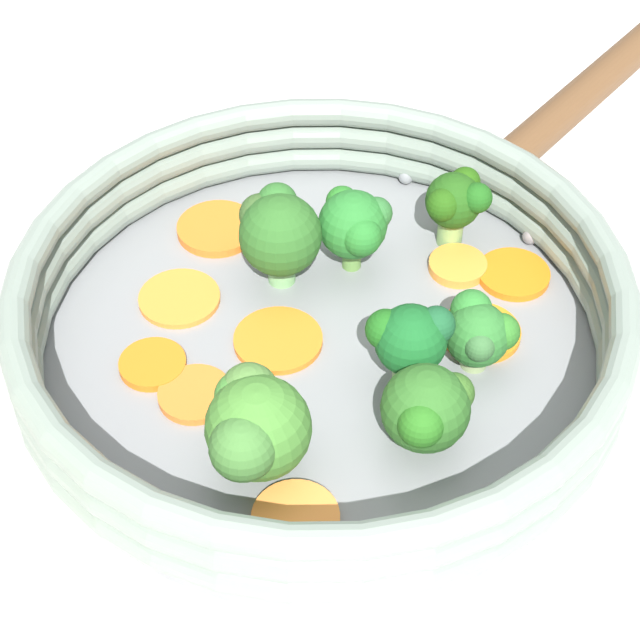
% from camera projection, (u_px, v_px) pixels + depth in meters
% --- Properties ---
extents(ground_plane, '(4.00, 4.00, 0.00)m').
position_uv_depth(ground_plane, '(320.00, 359.00, 0.55)').
color(ground_plane, silver).
extents(skillet, '(0.29, 0.29, 0.01)m').
position_uv_depth(skillet, '(320.00, 350.00, 0.54)').
color(skillet, gray).
rests_on(skillet, ground_plane).
extents(skillet_rim_wall, '(0.30, 0.30, 0.05)m').
position_uv_depth(skillet_rim_wall, '(320.00, 308.00, 0.52)').
color(skillet_rim_wall, gray).
rests_on(skillet_rim_wall, skillet).
extents(skillet_handle, '(0.06, 0.22, 0.02)m').
position_uv_depth(skillet_handle, '(576.00, 101.00, 0.67)').
color(skillet_handle, brown).
rests_on(skillet_handle, skillet).
extents(skillet_rivet_left, '(0.01, 0.01, 0.01)m').
position_uv_depth(skillet_rivet_left, '(530.00, 236.00, 0.59)').
color(skillet_rivet_left, gray).
rests_on(skillet_rivet_left, skillet).
extents(skillet_rivet_right, '(0.01, 0.01, 0.01)m').
position_uv_depth(skillet_rivet_right, '(406.00, 177.00, 0.63)').
color(skillet_rivet_right, gray).
rests_on(skillet_rivet_right, skillet).
extents(carrot_slice_0, '(0.06, 0.06, 0.00)m').
position_uv_depth(carrot_slice_0, '(179.00, 298.00, 0.56)').
color(carrot_slice_0, orange).
rests_on(carrot_slice_0, skillet).
extents(carrot_slice_1, '(0.05, 0.05, 0.00)m').
position_uv_depth(carrot_slice_1, '(514.00, 274.00, 0.57)').
color(carrot_slice_1, orange).
rests_on(carrot_slice_1, skillet).
extents(carrot_slice_2, '(0.04, 0.04, 0.01)m').
position_uv_depth(carrot_slice_2, '(458.00, 266.00, 0.57)').
color(carrot_slice_2, orange).
rests_on(carrot_slice_2, skillet).
extents(carrot_slice_3, '(0.05, 0.05, 0.00)m').
position_uv_depth(carrot_slice_3, '(480.00, 332.00, 0.54)').
color(carrot_slice_3, orange).
rests_on(carrot_slice_3, skillet).
extents(carrot_slice_4, '(0.05, 0.05, 0.00)m').
position_uv_depth(carrot_slice_4, '(195.00, 394.00, 0.51)').
color(carrot_slice_4, orange).
rests_on(carrot_slice_4, skillet).
extents(carrot_slice_5, '(0.06, 0.06, 0.00)m').
position_uv_depth(carrot_slice_5, '(217.00, 229.00, 0.60)').
color(carrot_slice_5, orange).
rests_on(carrot_slice_5, skillet).
extents(carrot_slice_6, '(0.05, 0.05, 0.01)m').
position_uv_depth(carrot_slice_6, '(296.00, 519.00, 0.46)').
color(carrot_slice_6, orange).
rests_on(carrot_slice_6, skillet).
extents(carrot_slice_7, '(0.04, 0.04, 0.00)m').
position_uv_depth(carrot_slice_7, '(153.00, 364.00, 0.52)').
color(carrot_slice_7, orange).
rests_on(carrot_slice_7, skillet).
extents(carrot_slice_8, '(0.06, 0.06, 0.00)m').
position_uv_depth(carrot_slice_8, '(278.00, 340.00, 0.54)').
color(carrot_slice_8, orange).
rests_on(carrot_slice_8, skillet).
extents(broccoli_floret_0, '(0.04, 0.05, 0.04)m').
position_uv_depth(broccoli_floret_0, '(427.00, 409.00, 0.47)').
color(broccoli_floret_0, '#67944D').
rests_on(broccoli_floret_0, skillet).
extents(broccoli_floret_1, '(0.05, 0.05, 0.05)m').
position_uv_depth(broccoli_floret_1, '(254.00, 425.00, 0.46)').
color(broccoli_floret_1, '#7A9C55').
rests_on(broccoli_floret_1, skillet).
extents(broccoli_floret_2, '(0.04, 0.04, 0.05)m').
position_uv_depth(broccoli_floret_2, '(355.00, 224.00, 0.56)').
color(broccoli_floret_2, '#628E42').
rests_on(broccoli_floret_2, skillet).
extents(broccoli_floret_3, '(0.04, 0.03, 0.04)m').
position_uv_depth(broccoli_floret_3, '(479.00, 332.00, 0.51)').
color(broccoli_floret_3, '#8EA36A').
rests_on(broccoli_floret_3, skillet).
extents(broccoli_floret_4, '(0.04, 0.04, 0.05)m').
position_uv_depth(broccoli_floret_4, '(410.00, 340.00, 0.50)').
color(broccoli_floret_4, '#7DAF66').
rests_on(broccoli_floret_4, skillet).
extents(broccoli_floret_5, '(0.03, 0.04, 0.04)m').
position_uv_depth(broccoli_floret_5, '(455.00, 201.00, 0.57)').
color(broccoli_floret_5, '#7EA85F').
rests_on(broccoli_floret_5, skillet).
extents(broccoli_floret_6, '(0.05, 0.04, 0.05)m').
position_uv_depth(broccoli_floret_6, '(278.00, 231.00, 0.55)').
color(broccoli_floret_6, '#7BB36F').
rests_on(broccoli_floret_6, skillet).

